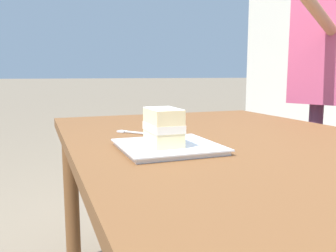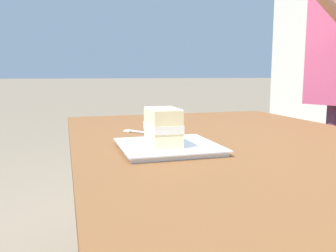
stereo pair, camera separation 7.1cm
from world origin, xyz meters
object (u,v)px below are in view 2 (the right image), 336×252
(cake_slice, at_px, (163,127))
(patio_table, at_px, (235,164))
(dessert_fork, at_px, (141,132))
(dessert_plate, at_px, (168,147))

(cake_slice, bearing_deg, patio_table, -67.96)
(cake_slice, height_order, dessert_fork, cake_slice)
(patio_table, bearing_deg, dessert_fork, 56.38)
(cake_slice, bearing_deg, dessert_plate, -57.58)
(dessert_fork, bearing_deg, patio_table, -123.62)
(cake_slice, distance_m, dessert_fork, 0.30)
(patio_table, height_order, dessert_fork, dessert_fork)
(dessert_plate, relative_size, dessert_fork, 1.89)
(patio_table, relative_size, cake_slice, 12.11)
(patio_table, distance_m, cake_slice, 0.34)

